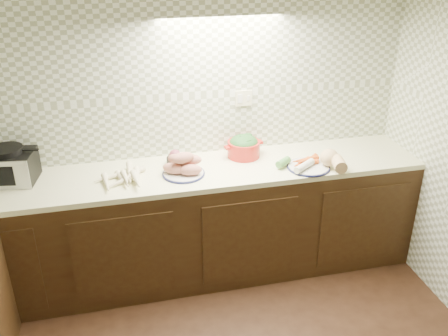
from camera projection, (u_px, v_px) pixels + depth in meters
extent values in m
cube|color=gray|center=(172.00, 107.00, 3.66)|extent=(3.60, 0.05, 2.60)
cube|color=beige|center=(244.00, 98.00, 3.77)|extent=(0.13, 0.01, 0.12)
cube|color=black|center=(182.00, 227.00, 3.80)|extent=(3.60, 0.60, 0.86)
cube|color=#F6F8C0|center=(180.00, 174.00, 3.60)|extent=(3.60, 0.60, 0.04)
cube|color=black|center=(9.00, 167.00, 3.42)|extent=(0.39, 0.32, 0.21)
cube|color=#A6A6AB|center=(2.00, 176.00, 3.30)|extent=(0.35, 0.07, 0.21)
cube|color=black|center=(2.00, 176.00, 3.30)|extent=(0.23, 0.04, 0.14)
cylinder|color=black|center=(5.00, 150.00, 3.37)|extent=(0.26, 0.26, 0.04)
cone|color=beige|center=(136.00, 181.00, 3.42)|extent=(0.22, 0.15, 0.04)
cone|color=beige|center=(122.00, 184.00, 3.37)|extent=(0.20, 0.11, 0.05)
cone|color=beige|center=(108.00, 177.00, 3.47)|extent=(0.18, 0.19, 0.05)
cone|color=beige|center=(121.00, 175.00, 3.49)|extent=(0.06, 0.18, 0.05)
cone|color=beige|center=(108.00, 181.00, 3.41)|extent=(0.13, 0.21, 0.05)
cone|color=beige|center=(130.00, 180.00, 3.43)|extent=(0.06, 0.18, 0.05)
cone|color=beige|center=(129.00, 172.00, 3.54)|extent=(0.21, 0.15, 0.04)
cone|color=beige|center=(131.00, 178.00, 3.39)|extent=(0.19, 0.20, 0.05)
cone|color=beige|center=(113.00, 174.00, 3.48)|extent=(0.17, 0.15, 0.04)
cone|color=beige|center=(130.00, 173.00, 3.46)|extent=(0.08, 0.22, 0.05)
cylinder|color=#141744|center=(184.00, 174.00, 3.55)|extent=(0.30, 0.30, 0.01)
cylinder|color=silver|center=(184.00, 173.00, 3.55)|extent=(0.29, 0.29, 0.02)
ellipsoid|color=tan|center=(174.00, 168.00, 3.52)|extent=(0.19, 0.14, 0.08)
ellipsoid|color=tan|center=(190.00, 170.00, 3.50)|extent=(0.19, 0.14, 0.08)
ellipsoid|color=tan|center=(185.00, 164.00, 3.58)|extent=(0.19, 0.14, 0.08)
ellipsoid|color=tan|center=(178.00, 160.00, 3.55)|extent=(0.19, 0.14, 0.08)
ellipsoid|color=tan|center=(190.00, 160.00, 3.55)|extent=(0.19, 0.14, 0.08)
ellipsoid|color=tan|center=(183.00, 158.00, 3.49)|extent=(0.19, 0.14, 0.08)
cylinder|color=black|center=(177.00, 161.00, 3.69)|extent=(0.16, 0.16, 0.06)
sphere|color=maroon|center=(175.00, 155.00, 3.66)|extent=(0.08, 0.08, 0.08)
sphere|color=white|center=(181.00, 155.00, 3.68)|extent=(0.05, 0.05, 0.05)
cylinder|color=red|center=(244.00, 149.00, 3.80)|extent=(0.29, 0.29, 0.12)
cube|color=red|center=(227.00, 148.00, 3.74)|extent=(0.04, 0.06, 0.02)
cube|color=red|center=(260.00, 142.00, 3.84)|extent=(0.04, 0.06, 0.02)
ellipsoid|color=#2E6528|center=(244.00, 143.00, 3.78)|extent=(0.22, 0.22, 0.12)
cylinder|color=#141744|center=(308.00, 167.00, 3.65)|extent=(0.32, 0.32, 0.01)
cylinder|color=silver|center=(308.00, 167.00, 3.65)|extent=(0.30, 0.30, 0.02)
cone|color=#DF5B1A|center=(309.00, 162.00, 3.66)|extent=(0.16, 0.14, 0.04)
cone|color=#DF5B1A|center=(308.00, 161.00, 3.67)|extent=(0.16, 0.14, 0.04)
cone|color=#DF5B1A|center=(301.00, 161.00, 3.68)|extent=(0.18, 0.07, 0.04)
cone|color=#DF5B1A|center=(302.00, 159.00, 3.67)|extent=(0.18, 0.09, 0.04)
cone|color=#DF5B1A|center=(301.00, 159.00, 3.66)|extent=(0.17, 0.13, 0.04)
cone|color=#DF5B1A|center=(306.00, 160.00, 3.65)|extent=(0.17, 0.12, 0.04)
cylinder|color=white|center=(304.00, 166.00, 3.59)|extent=(0.19, 0.16, 0.05)
cylinder|color=#38702E|center=(283.00, 162.00, 3.64)|extent=(0.13, 0.12, 0.05)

